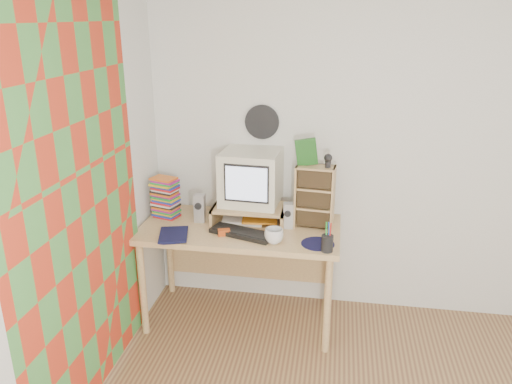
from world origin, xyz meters
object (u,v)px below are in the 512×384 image
(keyboard, at_px, (242,233))
(desk, at_px, (242,240))
(crt_monitor, at_px, (250,178))
(dvd_stack, at_px, (165,201))
(cd_rack, at_px, (315,197))
(diary, at_px, (159,234))
(mug, at_px, (274,236))

(keyboard, bearing_deg, desk, 119.66)
(crt_monitor, xyz_separation_m, keyboard, (-0.01, -0.29, -0.30))
(keyboard, height_order, dvd_stack, dvd_stack)
(cd_rack, bearing_deg, dvd_stack, -173.67)
(dvd_stack, bearing_deg, diary, -61.63)
(diary, bearing_deg, cd_rack, 5.03)
(crt_monitor, xyz_separation_m, mug, (0.22, -0.37, -0.26))
(desk, relative_size, dvd_stack, 5.69)
(mug, bearing_deg, cd_rack, 53.18)
(desk, distance_m, mug, 0.44)
(crt_monitor, relative_size, diary, 1.76)
(desk, height_order, mug, mug)
(mug, bearing_deg, crt_monitor, 120.77)
(desk, bearing_deg, crt_monitor, 60.64)
(desk, distance_m, keyboard, 0.25)
(crt_monitor, distance_m, dvd_stack, 0.65)
(cd_rack, height_order, mug, cd_rack)
(keyboard, distance_m, diary, 0.56)
(crt_monitor, relative_size, keyboard, 0.92)
(crt_monitor, bearing_deg, cd_rack, -2.40)
(crt_monitor, bearing_deg, mug, -55.30)
(desk, relative_size, keyboard, 3.17)
(crt_monitor, height_order, dvd_stack, crt_monitor)
(dvd_stack, xyz_separation_m, mug, (0.85, -0.32, -0.07))
(crt_monitor, distance_m, cd_rack, 0.47)
(desk, bearing_deg, mug, -46.58)
(crt_monitor, bearing_deg, desk, -115.43)
(mug, bearing_deg, diary, -177.23)
(crt_monitor, xyz_separation_m, cd_rack, (0.46, -0.05, -0.09))
(desk, xyz_separation_m, crt_monitor, (0.05, 0.09, 0.45))
(cd_rack, height_order, diary, cd_rack)
(dvd_stack, bearing_deg, keyboard, -3.87)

